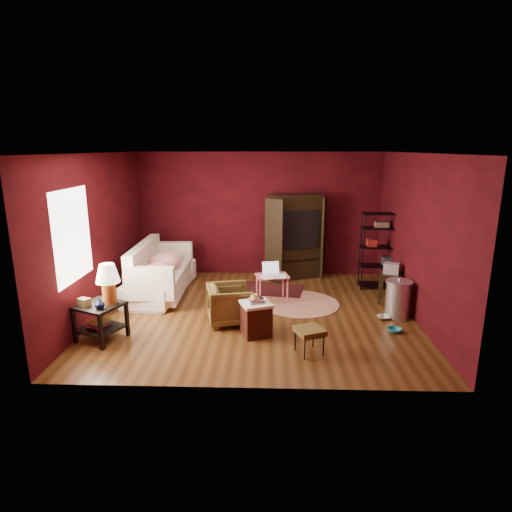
# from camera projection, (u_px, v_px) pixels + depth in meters

# --- Properties ---
(room) EXTENTS (5.54, 5.04, 2.84)m
(room) POSITION_uv_depth(u_px,v_px,m) (253.00, 236.00, 7.35)
(room) COLOR brown
(room) RESTS_ON ground
(sofa) EXTENTS (0.84, 2.29, 0.88)m
(sofa) POSITION_uv_depth(u_px,v_px,m) (161.00, 273.00, 8.62)
(sofa) COLOR white
(sofa) RESTS_ON ground
(armchair) EXTENTS (0.80, 0.84, 0.72)m
(armchair) POSITION_uv_depth(u_px,v_px,m) (230.00, 302.00, 7.18)
(armchair) COLOR black
(armchair) RESTS_ON ground
(pet_bowl_steel) EXTENTS (0.22, 0.06, 0.22)m
(pet_bowl_steel) POSITION_uv_depth(u_px,v_px,m) (383.00, 313.00, 7.38)
(pet_bowl_steel) COLOR silver
(pet_bowl_steel) RESTS_ON ground
(pet_bowl_turquoise) EXTENTS (0.23, 0.13, 0.22)m
(pet_bowl_turquoise) POSITION_uv_depth(u_px,v_px,m) (395.00, 326.00, 6.85)
(pet_bowl_turquoise) COLOR teal
(pet_bowl_turquoise) RESTS_ON ground
(vase) EXTENTS (0.18, 0.19, 0.15)m
(vase) POSITION_uv_depth(u_px,v_px,m) (100.00, 304.00, 6.30)
(vase) COLOR #0B1238
(vase) RESTS_ON side_table
(mug) EXTENTS (0.13, 0.11, 0.11)m
(mug) POSITION_uv_depth(u_px,v_px,m) (254.00, 296.00, 6.60)
(mug) COLOR #FEF37C
(mug) RESTS_ON hamper
(side_table) EXTENTS (0.80, 0.80, 1.20)m
(side_table) POSITION_uv_depth(u_px,v_px,m) (104.00, 295.00, 6.48)
(side_table) COLOR black
(side_table) RESTS_ON ground
(sofa_cushions) EXTENTS (0.97, 2.28, 0.95)m
(sofa_cushions) POSITION_uv_depth(u_px,v_px,m) (159.00, 272.00, 8.59)
(sofa_cushions) COLOR white
(sofa_cushions) RESTS_ON sofa
(hamper) EXTENTS (0.57, 0.57, 0.62)m
(hamper) POSITION_uv_depth(u_px,v_px,m) (256.00, 318.00, 6.73)
(hamper) COLOR #451A0F
(hamper) RESTS_ON ground
(footstool) EXTENTS (0.49, 0.49, 0.38)m
(footstool) POSITION_uv_depth(u_px,v_px,m) (310.00, 332.00, 6.11)
(footstool) COLOR black
(footstool) RESTS_ON ground
(rug_round) EXTENTS (1.81, 1.81, 0.01)m
(rug_round) POSITION_uv_depth(u_px,v_px,m) (299.00, 303.00, 8.14)
(rug_round) COLOR beige
(rug_round) RESTS_ON ground
(rug_oriental) EXTENTS (1.41, 1.06, 0.01)m
(rug_oriental) POSITION_uv_depth(u_px,v_px,m) (271.00, 289.00, 8.91)
(rug_oriental) COLOR #541617
(rug_oriental) RESTS_ON ground
(laptop_desk) EXTENTS (0.68, 0.58, 0.75)m
(laptop_desk) POSITION_uv_depth(u_px,v_px,m) (272.00, 278.00, 8.18)
(laptop_desk) COLOR #FC7383
(laptop_desk) RESTS_ON ground
(tv_armoire) EXTENTS (1.39, 1.09, 1.89)m
(tv_armoire) POSITION_uv_depth(u_px,v_px,m) (295.00, 235.00, 9.60)
(tv_armoire) COLOR black
(tv_armoire) RESTS_ON ground
(wire_shelving) EXTENTS (0.79, 0.35, 1.61)m
(wire_shelving) POSITION_uv_depth(u_px,v_px,m) (381.00, 247.00, 8.84)
(wire_shelving) COLOR black
(wire_shelving) RESTS_ON ground
(small_stand) EXTENTS (0.51, 0.51, 0.78)m
(small_stand) POSITION_uv_depth(u_px,v_px,m) (391.00, 274.00, 8.03)
(small_stand) COLOR black
(small_stand) RESTS_ON ground
(trash_can) EXTENTS (0.57, 0.57, 0.72)m
(trash_can) POSITION_uv_depth(u_px,v_px,m) (398.00, 299.00, 7.42)
(trash_can) COLOR white
(trash_can) RESTS_ON ground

